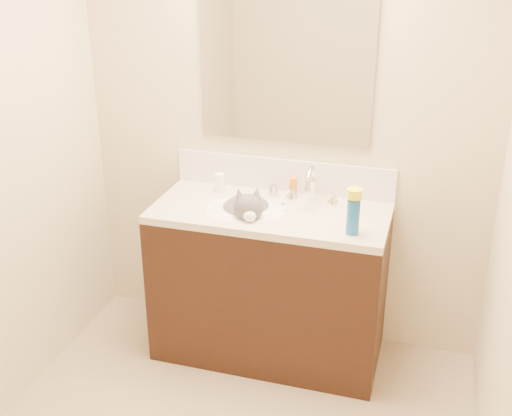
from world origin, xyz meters
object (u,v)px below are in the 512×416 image
Objects in this scene: vanity_cabinet at (269,286)px; amber_bottle at (293,187)px; faucet at (311,188)px; silver_jar at (273,190)px; cat at (247,214)px; pill_bottle at (220,183)px; spray_can at (353,217)px; basin at (246,221)px.

vanity_cabinet is 0.55m from amber_bottle.
faucet reaches higher than silver_jar.
cat reaches higher than pill_bottle.
pill_bottle is 1.77× the size of silver_jar.
basin is at bearing 166.69° from spray_can.
spray_can reaches higher than silver_jar.
pill_bottle reaches higher than silver_jar.
basin is 2.71× the size of spray_can.
silver_jar is 0.34× the size of spray_can.
vanity_cabinet is 11.98× the size of pill_bottle.
faucet reaches higher than cat.
basin is at bearing -116.35° from cat.
amber_bottle reaches higher than pill_bottle.
faucet is 0.51m from pill_bottle.
pill_bottle is at bearing 117.29° from cat.
amber_bottle is at bearing 70.37° from vanity_cabinet.
faucet is (0.18, 0.14, 0.54)m from vanity_cabinet.
vanity_cabinet is 0.51m from silver_jar.
pill_bottle is (-0.51, 0.02, -0.04)m from faucet.
spray_can is at bearing -44.36° from amber_bottle.
basin reaches higher than vanity_cabinet.
amber_bottle reaches higher than silver_jar.
pill_bottle is 0.94× the size of amber_bottle.
vanity_cabinet is at bearing -142.71° from faucet.
spray_can is at bearing -48.89° from faucet.
faucet is 2.64× the size of amber_bottle.
cat is at bearing -131.20° from amber_bottle.
pill_bottle is at bearing 137.89° from basin.
faucet is 0.13m from amber_bottle.
vanity_cabinet is 4.29× the size of faucet.
basin is at bearing -111.90° from silver_jar.
cat is 3.94× the size of amber_bottle.
spray_can is (0.37, -0.36, 0.03)m from amber_bottle.
vanity_cabinet is at bearing -14.07° from cat.
basin is (-0.12, -0.03, 0.38)m from vanity_cabinet.
basin is 1.08× the size of cat.
silver_jar is at bearing -171.60° from amber_bottle.
spray_can is at bearing -13.31° from basin.
vanity_cabinet is 2.67× the size of basin.
basin is 0.25m from silver_jar.
silver_jar is at bearing 143.90° from spray_can.
faucet reaches higher than basin.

